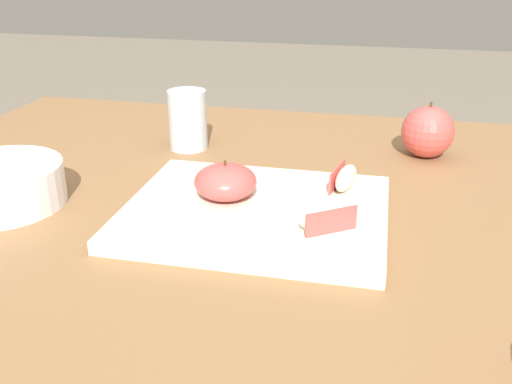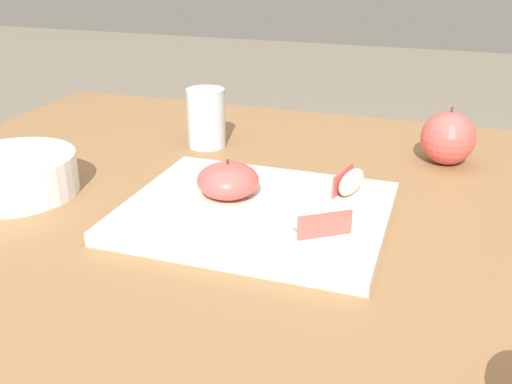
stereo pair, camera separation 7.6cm
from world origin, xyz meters
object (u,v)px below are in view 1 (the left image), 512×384
at_px(cutting_board, 256,212).
at_px(apple_half_skin_up, 225,182).
at_px(apple_wedge_left, 327,217).
at_px(apple_wedge_middle, 345,178).
at_px(whole_apple_pink_lady, 428,132).
at_px(drinking_glass_water, 188,120).

xyz_separation_m(cutting_board, apple_half_skin_up, (-0.05, 0.02, 0.03)).
xyz_separation_m(apple_wedge_left, apple_wedge_middle, (0.01, 0.13, 0.00)).
distance_m(apple_wedge_left, whole_apple_pink_lady, 0.37).
distance_m(apple_wedge_middle, drinking_glass_water, 0.34).
bearing_deg(apple_half_skin_up, apple_wedge_middle, 23.10).
bearing_deg(apple_half_skin_up, whole_apple_pink_lady, 45.14).
bearing_deg(apple_half_skin_up, apple_wedge_left, -23.92).
relative_size(cutting_board, drinking_glass_water, 3.30).
xyz_separation_m(apple_wedge_left, whole_apple_pink_lady, (0.14, 0.35, 0.01)).
height_order(apple_half_skin_up, apple_wedge_middle, apple_half_skin_up).
height_order(cutting_board, apple_wedge_middle, apple_wedge_middle).
bearing_deg(drinking_glass_water, apple_wedge_middle, -30.09).
bearing_deg(apple_wedge_middle, apple_half_skin_up, -156.90).
bearing_deg(apple_wedge_middle, drinking_glass_water, 149.91).
bearing_deg(drinking_glass_water, cutting_board, -54.63).
height_order(cutting_board, apple_half_skin_up, apple_half_skin_up).
height_order(apple_wedge_middle, drinking_glass_water, drinking_glass_water).
distance_m(cutting_board, drinking_glass_water, 0.31).
bearing_deg(whole_apple_pink_lady, apple_half_skin_up, -134.86).
relative_size(cutting_board, apple_half_skin_up, 4.02).
height_order(apple_wedge_middle, whole_apple_pink_lady, whole_apple_pink_lady).
height_order(apple_half_skin_up, apple_wedge_left, apple_half_skin_up).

